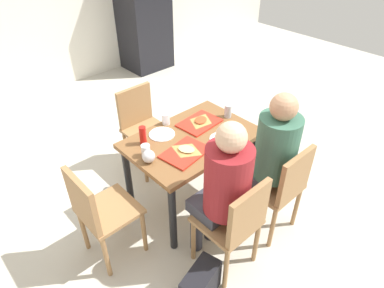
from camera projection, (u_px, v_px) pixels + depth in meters
ground_plane at (192, 199)px, 3.27m from camera, size 10.00×10.00×0.02m
main_table at (192, 147)px, 2.90m from camera, size 1.09×0.73×0.72m
chair_near_left at (236, 221)px, 2.37m from camera, size 0.40×0.40×0.87m
chair_near_right at (281, 185)px, 2.67m from camera, size 0.40×0.40×0.87m
chair_far_side at (142, 123)px, 3.40m from camera, size 0.40×0.40×0.87m
chair_left_end at (98, 210)px, 2.45m from camera, size 0.40×0.40×0.87m
person_in_red at (223, 185)px, 2.31m from camera, size 0.32×0.42×1.28m
person_in_brown_jacket at (271, 153)px, 2.60m from camera, size 0.32×0.42×1.28m
tray_red_near at (185, 152)px, 2.65m from camera, size 0.39×0.31×0.02m
tray_red_far at (199, 123)px, 3.00m from camera, size 0.38×0.29×0.02m
paper_plate_center at (162, 134)px, 2.86m from camera, size 0.22×0.22×0.01m
paper_plate_near_edge at (223, 139)px, 2.80m from camera, size 0.22×0.22×0.01m
pizza_slice_a at (186, 150)px, 2.65m from camera, size 0.21×0.23×0.02m
pizza_slice_b at (201, 120)px, 3.00m from camera, size 0.24×0.22×0.02m
plastic_cup_a at (166, 119)px, 2.98m from camera, size 0.07×0.07×0.10m
plastic_cup_b at (221, 147)px, 2.64m from camera, size 0.07×0.07×0.10m
plastic_cup_c at (146, 151)px, 2.60m from camera, size 0.07×0.07×0.10m
soda_can at (228, 111)px, 3.06m from camera, size 0.07×0.07×0.12m
condiment_bottle at (143, 135)px, 2.71m from camera, size 0.06×0.06×0.16m
foil_bundle at (149, 156)px, 2.54m from camera, size 0.10×0.10×0.10m
handbag at (201, 284)px, 2.39m from camera, size 0.35×0.23×0.28m
drink_fridge at (143, 9)px, 5.27m from camera, size 0.70×0.60×1.90m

